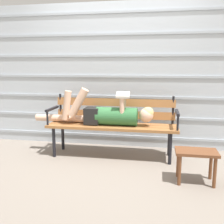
% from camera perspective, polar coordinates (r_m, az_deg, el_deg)
% --- Properties ---
extents(ground_plane, '(12.00, 12.00, 0.00)m').
position_cam_1_polar(ground_plane, '(3.66, -0.21, -9.93)').
color(ground_plane, gray).
extents(house_siding, '(4.71, 0.08, 2.18)m').
position_cam_1_polar(house_siding, '(4.05, 1.37, 7.77)').
color(house_siding, '#B2BCC6').
rests_on(house_siding, ground).
extents(park_bench, '(1.79, 0.45, 0.84)m').
position_cam_1_polar(park_bench, '(3.66, 0.19, -1.99)').
color(park_bench, '#9E6638').
rests_on(park_bench, ground).
extents(reclining_person, '(1.70, 0.27, 0.52)m').
position_cam_1_polar(reclining_person, '(3.59, -1.12, -0.43)').
color(reclining_person, '#33703D').
extents(footstool, '(0.44, 0.28, 0.36)m').
position_cam_1_polar(footstool, '(3.00, 17.82, -9.29)').
color(footstool, brown).
rests_on(footstool, ground).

